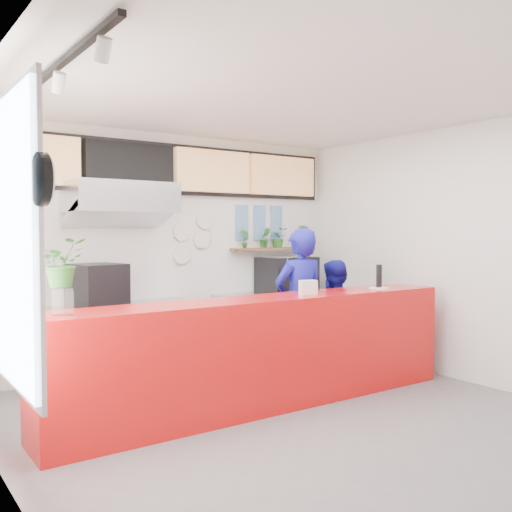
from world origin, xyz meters
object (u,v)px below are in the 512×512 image
espresso_machine (287,274)px  staff_center (300,306)px  staff_right (333,318)px  panini_oven (97,285)px  service_counter (265,352)px  pepper_mill (379,276)px

espresso_machine → staff_center: size_ratio=0.42×
espresso_machine → staff_right: staff_right is taller
panini_oven → staff_right: (2.50, -1.24, -0.44)m
service_counter → staff_right: bearing=21.3°
espresso_machine → staff_center: (-0.80, -1.27, -0.25)m
service_counter → staff_center: (0.88, 0.53, 0.35)m
panini_oven → staff_center: (1.95, -1.27, -0.25)m
espresso_machine → pepper_mill: 1.85m
service_counter → staff_center: bearing=31.2°
panini_oven → pepper_mill: (2.65, -1.85, 0.10)m
service_counter → panini_oven: bearing=120.8°
staff_center → staff_right: 0.58m
panini_oven → espresso_machine: 2.75m
espresso_machine → staff_center: staff_center is taller
staff_right → service_counter: bearing=4.2°
staff_center → staff_right: size_ratio=1.27×
espresso_machine → staff_center: 1.52m
staff_center → espresso_machine: bearing=-116.7°
service_counter → panini_oven: size_ratio=8.36×
staff_center → panini_oven: bearing=-27.4°
staff_center → staff_right: (0.54, 0.02, -0.19)m
service_counter → pepper_mill: 1.72m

